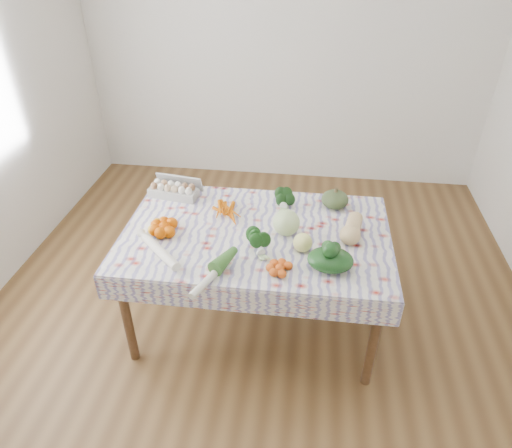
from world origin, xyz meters
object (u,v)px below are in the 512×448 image
object	(u,v)px
cabbage	(286,223)
grapefruit	(303,243)
butternut_squash	(352,228)
kabocha_squash	(335,199)
egg_carton	(173,191)
dining_table	(256,243)

from	to	relation	value
cabbage	grapefruit	size ratio (longest dim) A/B	1.46
butternut_squash	cabbage	bearing A→B (deg)	-164.60
kabocha_squash	butternut_squash	distance (m)	0.35
egg_carton	cabbage	world-z (taller)	cabbage
dining_table	egg_carton	distance (m)	0.73
kabocha_squash	grapefruit	world-z (taller)	kabocha_squash
cabbage	butternut_squash	xyz separation A→B (m)	(0.40, 0.03, -0.02)
butternut_squash	grapefruit	distance (m)	0.34
kabocha_squash	butternut_squash	bearing A→B (deg)	-73.32
cabbage	butternut_squash	distance (m)	0.40
kabocha_squash	grapefruit	distance (m)	0.55
butternut_squash	grapefruit	size ratio (longest dim) A/B	2.40
dining_table	kabocha_squash	world-z (taller)	kabocha_squash
egg_carton	kabocha_squash	xyz separation A→B (m)	(1.11, 0.01, 0.01)
dining_table	butternut_squash	bearing A→B (deg)	2.79
butternut_squash	grapefruit	xyz separation A→B (m)	(-0.29, -0.18, -0.01)
kabocha_squash	grapefruit	xyz separation A→B (m)	(-0.19, -0.51, -0.00)
egg_carton	butternut_squash	bearing A→B (deg)	-5.94
dining_table	butternut_squash	xyz separation A→B (m)	(0.59, 0.03, 0.15)
cabbage	egg_carton	bearing A→B (deg)	156.75
cabbage	butternut_squash	size ratio (longest dim) A/B	0.61
egg_carton	kabocha_squash	bearing A→B (deg)	9.38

